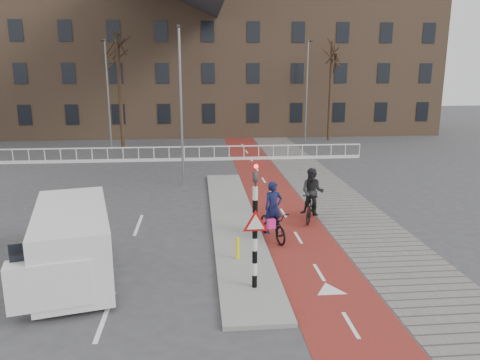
{
  "coord_description": "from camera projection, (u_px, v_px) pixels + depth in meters",
  "views": [
    {
      "loc": [
        -2.09,
        -13.87,
        6.06
      ],
      "look_at": [
        -0.37,
        5.0,
        1.5
      ],
      "focal_mm": 35.0,
      "sensor_mm": 36.0,
      "label": 1
    }
  ],
  "objects": [
    {
      "name": "bike_lane",
      "position": [
        266.0,
        185.0,
        24.84
      ],
      "size": [
        2.5,
        60.0,
        0.01
      ],
      "primitive_type": "cube",
      "color": "maroon",
      "rests_on": "ground"
    },
    {
      "name": "van",
      "position": [
        73.0,
        243.0,
        13.57
      ],
      "size": [
        3.05,
        5.25,
        2.12
      ],
      "rotation": [
        0.0,
        0.0,
        0.23
      ],
      "color": "silver",
      "rests_on": "ground"
    },
    {
      "name": "cyclist_near",
      "position": [
        273.0,
        220.0,
        16.8
      ],
      "size": [
        1.25,
        2.18,
        2.13
      ],
      "rotation": [
        0.0,
        0.0,
        0.27
      ],
      "color": "black",
      "rests_on": "bike_lane"
    },
    {
      "name": "traffic_signal",
      "position": [
        255.0,
        223.0,
        12.55
      ],
      "size": [
        0.8,
        0.8,
        3.68
      ],
      "color": "black",
      "rests_on": "curb_island"
    },
    {
      "name": "ground",
      "position": [
        265.0,
        261.0,
        15.03
      ],
      "size": [
        120.0,
        120.0,
        0.0
      ],
      "primitive_type": "plane",
      "color": "#38383A",
      "rests_on": "ground"
    },
    {
      "name": "sidewalk",
      "position": [
        318.0,
        184.0,
        25.09
      ],
      "size": [
        3.0,
        60.0,
        0.01
      ],
      "primitive_type": "cube",
      "color": "slate",
      "rests_on": "ground"
    },
    {
      "name": "tree_mid",
      "position": [
        120.0,
        92.0,
        34.86
      ],
      "size": [
        0.29,
        0.29,
        8.53
      ],
      "primitive_type": "cylinder",
      "color": "black",
      "rests_on": "ground"
    },
    {
      "name": "streetlight_right",
      "position": [
        307.0,
        92.0,
        38.55
      ],
      "size": [
        0.12,
        0.12,
        8.24
      ],
      "primitive_type": "cylinder",
      "color": "slate",
      "rests_on": "ground"
    },
    {
      "name": "cyclist_far",
      "position": [
        312.0,
        199.0,
        18.79
      ],
      "size": [
        1.38,
        2.1,
        2.17
      ],
      "rotation": [
        0.0,
        0.0,
        -0.43
      ],
      "color": "black",
      "rests_on": "bike_lane"
    },
    {
      "name": "townhouse_row",
      "position": [
        186.0,
        49.0,
        43.92
      ],
      "size": [
        46.0,
        10.0,
        15.9
      ],
      "color": "#7F6047",
      "rests_on": "ground"
    },
    {
      "name": "streetlight_near",
      "position": [
        181.0,
        108.0,
        23.94
      ],
      "size": [
        0.12,
        0.12,
        8.1
      ],
      "primitive_type": "cylinder",
      "color": "slate",
      "rests_on": "ground"
    },
    {
      "name": "streetlight_left",
      "position": [
        108.0,
        98.0,
        33.16
      ],
      "size": [
        0.12,
        0.12,
        7.97
      ],
      "primitive_type": "cylinder",
      "color": "slate",
      "rests_on": "ground"
    },
    {
      "name": "bollard",
      "position": [
        237.0,
        248.0,
        14.84
      ],
      "size": [
        0.12,
        0.12,
        0.71
      ],
      "primitive_type": "cylinder",
      "color": "yellow",
      "rests_on": "curb_island"
    },
    {
      "name": "tree_right",
      "position": [
        330.0,
        92.0,
        39.25
      ],
      "size": [
        0.23,
        0.23,
        8.19
      ],
      "primitive_type": "cylinder",
      "color": "black",
      "rests_on": "ground"
    },
    {
      "name": "curb_island",
      "position": [
        234.0,
        221.0,
        18.83
      ],
      "size": [
        1.8,
        16.0,
        0.12
      ],
      "primitive_type": "cube",
      "color": "gray",
      "rests_on": "ground"
    },
    {
      "name": "railing",
      "position": [
        154.0,
        157.0,
        30.97
      ],
      "size": [
        28.0,
        0.1,
        0.99
      ],
      "color": "silver",
      "rests_on": "ground"
    }
  ]
}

